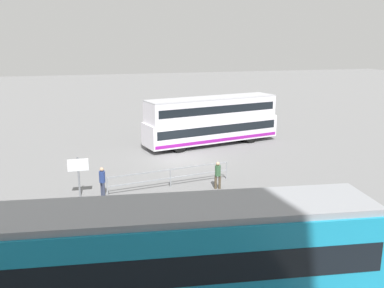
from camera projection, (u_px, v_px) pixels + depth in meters
ground_plane at (183, 160)px, 29.23m from camera, size 160.00×160.00×0.00m
double_decker_bus at (212, 121)px, 33.11m from camera, size 11.36×4.58×3.79m
tram_yellow at (155, 259)px, 12.36m from camera, size 13.70×4.40×3.44m
pedestrian_near_railing at (102, 180)px, 22.10m from camera, size 0.41×0.41×1.61m
pedestrian_crossing at (218, 174)px, 23.25m from camera, size 0.41×0.41×1.57m
pedestrian_railing at (170, 175)px, 23.54m from camera, size 7.22×1.04×1.08m
info_sign at (78, 170)px, 21.81m from camera, size 1.08×0.14×2.22m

